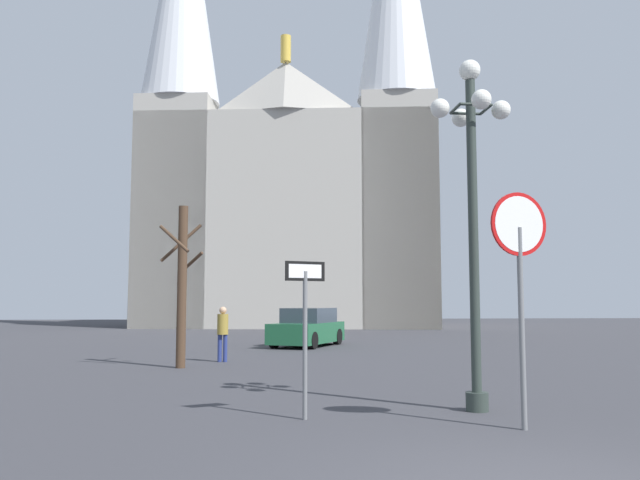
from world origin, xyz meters
TOP-DOWN VIEW (x-y plane):
  - cathedral at (-0.21, 40.58)m, footprint 21.59×15.28m
  - stop_sign at (1.05, 2.97)m, footprint 0.88×0.25m
  - one_way_arrow_sign at (-1.88, 4.04)m, footprint 0.62×0.29m
  - street_lamp at (0.92, 4.51)m, footprint 1.37×1.37m
  - bare_tree at (-4.59, 11.91)m, footprint 1.22×1.29m
  - parked_car_near_green at (-0.59, 19.98)m, footprint 3.36×4.48m
  - pedestrian_walking at (-3.58, 13.54)m, footprint 0.32×0.32m

SIDE VIEW (x-z plane):
  - parked_car_near_green at x=-0.59m, z-range -0.05..1.45m
  - pedestrian_walking at x=-3.58m, z-range 0.16..1.76m
  - one_way_arrow_sign at x=-1.88m, z-range 0.35..2.71m
  - bare_tree at x=-4.59m, z-range 0.10..4.41m
  - stop_sign at x=1.05m, z-range 0.71..3.99m
  - street_lamp at x=0.92m, z-range 0.74..6.53m
  - cathedral at x=-0.21m, z-range -6.44..27.87m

